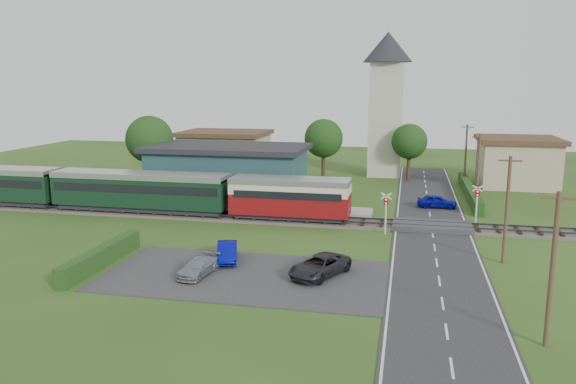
% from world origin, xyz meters
% --- Properties ---
extents(ground, '(120.00, 120.00, 0.00)m').
position_xyz_m(ground, '(0.00, 0.00, 0.00)').
color(ground, '#2D4C19').
extents(railway_track, '(76.00, 3.20, 0.49)m').
position_xyz_m(railway_track, '(0.00, 2.00, 0.11)').
color(railway_track, '#4C443D').
rests_on(railway_track, ground).
extents(road, '(6.00, 70.00, 0.05)m').
position_xyz_m(road, '(10.00, 0.00, 0.03)').
color(road, '#28282B').
rests_on(road, ground).
extents(car_park, '(17.00, 9.00, 0.08)m').
position_xyz_m(car_park, '(-1.50, -12.00, 0.04)').
color(car_park, '#333335').
rests_on(car_park, ground).
extents(crossing_deck, '(6.20, 3.40, 0.45)m').
position_xyz_m(crossing_deck, '(10.00, 2.00, 0.23)').
color(crossing_deck, '#333335').
rests_on(crossing_deck, ground).
extents(platform, '(30.00, 3.00, 0.45)m').
position_xyz_m(platform, '(-10.00, 5.20, 0.23)').
color(platform, gray).
rests_on(platform, ground).
extents(equipment_hut, '(2.30, 2.30, 2.55)m').
position_xyz_m(equipment_hut, '(-18.00, 5.20, 1.75)').
color(equipment_hut, beige).
rests_on(equipment_hut, platform).
extents(station_building, '(16.00, 9.00, 5.30)m').
position_xyz_m(station_building, '(-10.00, 10.99, 2.69)').
color(station_building, '#26494F').
rests_on(station_building, ground).
extents(train, '(43.20, 2.90, 3.40)m').
position_xyz_m(train, '(-18.41, 2.00, 2.18)').
color(train, '#232328').
rests_on(train, ground).
extents(church_tower, '(6.00, 6.00, 17.60)m').
position_xyz_m(church_tower, '(5.00, 28.00, 10.23)').
color(church_tower, beige).
rests_on(church_tower, ground).
extents(house_west, '(10.80, 8.80, 5.50)m').
position_xyz_m(house_west, '(-15.00, 25.00, 2.79)').
color(house_west, tan).
rests_on(house_west, ground).
extents(house_east, '(8.80, 8.80, 5.50)m').
position_xyz_m(house_east, '(20.00, 24.00, 2.80)').
color(house_east, tan).
rests_on(house_east, ground).
extents(hedge_carpark, '(0.80, 9.00, 1.20)m').
position_xyz_m(hedge_carpark, '(-11.00, -12.00, 0.60)').
color(hedge_carpark, '#193814').
rests_on(hedge_carpark, ground).
extents(hedge_roadside, '(0.80, 18.00, 1.20)m').
position_xyz_m(hedge_roadside, '(14.20, 16.00, 0.60)').
color(hedge_roadside, '#193814').
rests_on(hedge_roadside, ground).
extents(hedge_station, '(22.00, 0.80, 1.30)m').
position_xyz_m(hedge_station, '(-10.00, 15.50, 0.65)').
color(hedge_station, '#193814').
rests_on(hedge_station, ground).
extents(tree_a, '(5.20, 5.20, 8.00)m').
position_xyz_m(tree_a, '(-20.00, 14.00, 5.38)').
color(tree_a, '#332316').
rests_on(tree_a, ground).
extents(tree_b, '(4.60, 4.60, 7.34)m').
position_xyz_m(tree_b, '(-2.00, 23.00, 5.02)').
color(tree_b, '#332316').
rests_on(tree_b, ground).
extents(tree_c, '(4.20, 4.20, 6.78)m').
position_xyz_m(tree_c, '(8.00, 25.00, 4.65)').
color(tree_c, '#332316').
rests_on(tree_c, ground).
extents(utility_pole_a, '(1.40, 0.22, 7.00)m').
position_xyz_m(utility_pole_a, '(14.20, -18.00, 3.63)').
color(utility_pole_a, '#473321').
rests_on(utility_pole_a, ground).
extents(utility_pole_b, '(1.40, 0.22, 7.00)m').
position_xyz_m(utility_pole_b, '(14.20, -6.00, 3.63)').
color(utility_pole_b, '#473321').
rests_on(utility_pole_b, ground).
extents(utility_pole_c, '(1.40, 0.22, 7.00)m').
position_xyz_m(utility_pole_c, '(14.20, 10.00, 3.63)').
color(utility_pole_c, '#473321').
rests_on(utility_pole_c, ground).
extents(utility_pole_d, '(1.40, 0.22, 7.00)m').
position_xyz_m(utility_pole_d, '(14.20, 22.00, 3.63)').
color(utility_pole_d, '#473321').
rests_on(utility_pole_d, ground).
extents(crossing_signal_near, '(0.84, 0.28, 3.28)m').
position_xyz_m(crossing_signal_near, '(6.40, -0.41, 2.14)').
color(crossing_signal_near, silver).
rests_on(crossing_signal_near, ground).
extents(crossing_signal_far, '(0.84, 0.28, 3.28)m').
position_xyz_m(crossing_signal_far, '(13.60, 4.39, 2.14)').
color(crossing_signal_far, silver).
rests_on(crossing_signal_far, ground).
extents(streetlamp_west, '(0.30, 0.30, 5.15)m').
position_xyz_m(streetlamp_west, '(-22.00, 20.00, 3.04)').
color(streetlamp_west, '#3F3F47').
rests_on(streetlamp_west, ground).
extents(streetlamp_east, '(0.30, 0.30, 5.15)m').
position_xyz_m(streetlamp_east, '(16.00, 27.00, 3.04)').
color(streetlamp_east, '#3F3F47').
rests_on(streetlamp_east, ground).
extents(car_on_road, '(3.62, 1.51, 1.22)m').
position_xyz_m(car_on_road, '(10.70, 9.88, 0.66)').
color(car_on_road, '#080C95').
rests_on(car_on_road, road).
extents(car_park_blue, '(2.23, 3.81, 1.19)m').
position_xyz_m(car_park_blue, '(-3.40, -9.50, 0.67)').
color(car_park_blue, '#070A95').
rests_on(car_park_blue, car_park).
extents(car_park_silver, '(1.92, 3.71, 1.03)m').
position_xyz_m(car_park_silver, '(-4.21, -12.57, 0.59)').
color(car_park_silver, gray).
rests_on(car_park_silver, car_park).
extents(car_park_dark, '(3.81, 4.92, 1.24)m').
position_xyz_m(car_park_dark, '(2.97, -11.15, 0.70)').
color(car_park_dark, '#242328').
rests_on(car_park_dark, car_park).
extents(pedestrian_near, '(0.65, 0.43, 1.77)m').
position_xyz_m(pedestrian_near, '(-4.24, 4.62, 1.34)').
color(pedestrian_near, gray).
rests_on(pedestrian_near, platform).
extents(pedestrian_far, '(0.75, 0.85, 1.47)m').
position_xyz_m(pedestrian_far, '(-15.14, 5.48, 1.19)').
color(pedestrian_far, gray).
rests_on(pedestrian_far, platform).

